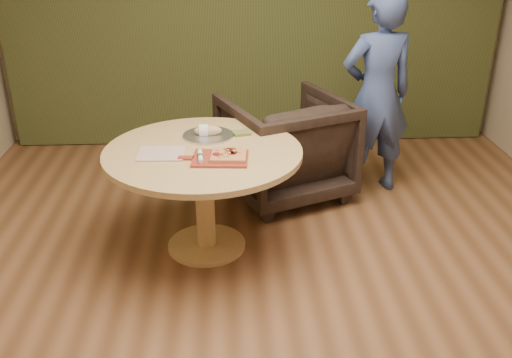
{
  "coord_description": "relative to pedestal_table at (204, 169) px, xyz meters",
  "views": [
    {
      "loc": [
        -0.27,
        -2.73,
        2.17
      ],
      "look_at": [
        -0.11,
        0.25,
        0.78
      ],
      "focal_mm": 40.0,
      "sensor_mm": 36.0,
      "label": 1
    }
  ],
  "objects": [
    {
      "name": "green_packet",
      "position": [
        0.26,
        0.28,
        0.15
      ],
      "size": [
        0.14,
        0.13,
        0.02
      ],
      "primitive_type": "cube",
      "rotation": [
        0.0,
        0.0,
        0.26
      ],
      "color": "#535C29",
      "rests_on": "pedestal_table"
    },
    {
      "name": "flatbread_pizza",
      "position": [
        0.17,
        -0.17,
        0.17
      ],
      "size": [
        0.24,
        0.24,
        0.04
      ],
      "rotation": [
        0.0,
        0.0,
        -0.08
      ],
      "color": "tan",
      "rests_on": "pizza_paddle"
    },
    {
      "name": "person_standing",
      "position": [
        1.38,
        0.9,
        0.23
      ],
      "size": [
        0.67,
        0.5,
        1.68
      ],
      "primitive_type": "imported",
      "rotation": [
        0.0,
        0.0,
        3.32
      ],
      "color": "#374A7F",
      "rests_on": "ground"
    },
    {
      "name": "bread_roll",
      "position": [
        0.02,
        0.25,
        0.18
      ],
      "size": [
        0.19,
        0.09,
        0.09
      ],
      "color": "tan",
      "rests_on": "serving_tray"
    },
    {
      "name": "room_shell",
      "position": [
        0.44,
        -0.78,
        0.79
      ],
      "size": [
        5.04,
        6.04,
        2.84
      ],
      "color": "brown",
      "rests_on": "ground"
    },
    {
      "name": "cutlery_roll",
      "position": [
        -0.01,
        -0.18,
        0.17
      ],
      "size": [
        0.04,
        0.2,
        0.03
      ],
      "rotation": [
        0.0,
        0.0,
        0.07
      ],
      "color": "silver",
      "rests_on": "pizza_paddle"
    },
    {
      "name": "pizza_paddle",
      "position": [
        0.11,
        -0.17,
        0.15
      ],
      "size": [
        0.46,
        0.31,
        0.01
      ],
      "rotation": [
        0.0,
        0.0,
        -0.08
      ],
      "color": "#9C3827",
      "rests_on": "pedestal_table"
    },
    {
      "name": "pedestal_table",
      "position": [
        0.0,
        0.0,
        0.0
      ],
      "size": [
        1.32,
        1.32,
        0.75
      ],
      "rotation": [
        0.0,
        0.0,
        0.1
      ],
      "color": "tan",
      "rests_on": "ground"
    },
    {
      "name": "armchair",
      "position": [
        0.63,
        0.83,
        -0.14
      ],
      "size": [
        1.17,
        1.14,
        0.94
      ],
      "primitive_type": "imported",
      "rotation": [
        0.0,
        0.0,
        3.54
      ],
      "color": "black",
      "rests_on": "ground"
    },
    {
      "name": "curtain",
      "position": [
        0.44,
        2.12,
        0.79
      ],
      "size": [
        4.8,
        0.14,
        2.78
      ],
      "primitive_type": "cube",
      "color": "#343B1A",
      "rests_on": "ground"
    },
    {
      "name": "serving_tray",
      "position": [
        0.03,
        0.25,
        0.15
      ],
      "size": [
        0.36,
        0.36,
        0.02
      ],
      "color": "silver",
      "rests_on": "pedestal_table"
    },
    {
      "name": "newspaper",
      "position": [
        -0.27,
        -0.07,
        0.15
      ],
      "size": [
        0.31,
        0.26,
        0.01
      ],
      "primitive_type": "cube",
      "rotation": [
        0.0,
        0.0,
        -0.02
      ],
      "color": "white",
      "rests_on": "pedestal_table"
    }
  ]
}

